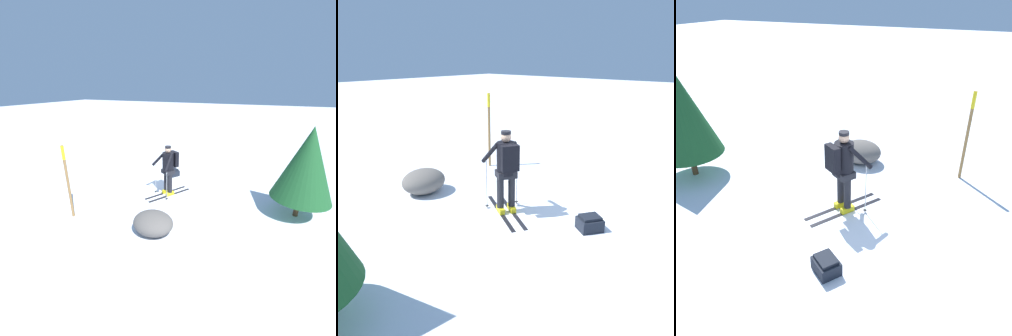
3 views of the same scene
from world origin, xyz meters
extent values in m
plane|color=white|center=(0.00, 0.00, 0.00)|extent=(80.00, 80.00, 0.00)
cube|color=black|center=(0.64, -0.79, 0.01)|extent=(1.00, 1.56, 0.01)
cube|color=yellow|center=(0.64, -0.79, 0.07)|extent=(0.25, 0.31, 0.12)
cylinder|color=black|center=(0.64, -0.79, 0.50)|extent=(0.15, 0.15, 0.75)
cube|color=black|center=(0.42, -0.65, 0.01)|extent=(1.00, 1.56, 0.01)
cube|color=yellow|center=(0.42, -0.65, 0.07)|extent=(0.25, 0.31, 0.12)
cylinder|color=black|center=(0.42, -0.65, 0.50)|extent=(0.15, 0.15, 0.75)
cube|color=black|center=(0.53, -0.72, 0.88)|extent=(0.51, 0.49, 0.14)
cylinder|color=black|center=(0.53, -0.72, 1.22)|extent=(0.39, 0.39, 0.68)
sphere|color=tan|center=(0.53, -0.72, 1.66)|extent=(0.22, 0.22, 0.22)
cylinder|color=black|center=(0.53, -0.72, 1.76)|extent=(0.20, 0.20, 0.06)
cube|color=black|center=(0.67, -0.49, 1.29)|extent=(0.38, 0.31, 0.53)
cylinder|color=#B2B7BC|center=(0.67, -1.16, 0.59)|extent=(0.02, 0.02, 1.17)
cylinder|color=black|center=(0.67, -1.16, 0.06)|extent=(0.07, 0.07, 0.01)
cylinder|color=black|center=(0.67, -1.03, 1.30)|extent=(0.11, 0.50, 0.51)
cylinder|color=#B2B7BC|center=(0.08, -0.80, 0.59)|extent=(0.02, 0.02, 1.17)
cylinder|color=black|center=(0.08, -0.80, 0.06)|extent=(0.07, 0.07, 0.01)
cylinder|color=black|center=(0.19, -0.73, 1.30)|extent=(0.47, 0.33, 0.51)
cube|color=black|center=(0.05, 1.01, 0.12)|extent=(0.57, 0.56, 0.24)
cube|color=black|center=(0.05, 1.01, 0.27)|extent=(0.47, 0.45, 0.06)
cylinder|color=olive|center=(-1.53, -3.16, 1.09)|extent=(0.08, 0.08, 2.19)
cylinder|color=yellow|center=(-1.53, -3.16, 1.99)|extent=(0.09, 0.09, 0.39)
ellipsoid|color=#5B5651|center=(1.04, -2.94, 0.30)|extent=(1.09, 0.92, 0.60)
cylinder|color=#4C331E|center=(4.62, -0.53, 0.30)|extent=(0.14, 0.14, 0.60)
cone|color=#194C23|center=(4.62, -0.53, 1.65)|extent=(1.63, 1.63, 2.11)
camera|label=1|loc=(3.37, -7.42, 3.73)|focal=24.00mm
camera|label=2|loc=(5.38, 3.47, 3.22)|focal=35.00mm
camera|label=3|loc=(-1.88, 4.51, 4.12)|focal=35.00mm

